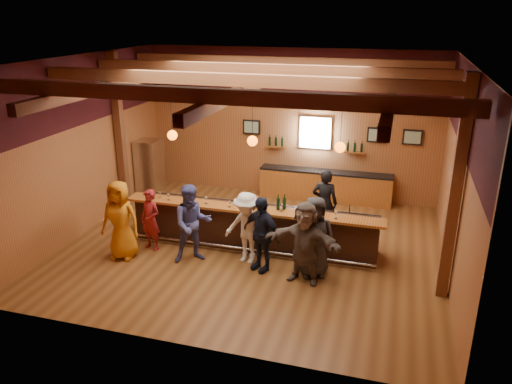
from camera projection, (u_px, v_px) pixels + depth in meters
The scene contains 27 objects.
room at pixel (253, 118), 11.28m from camera, with size 9.04×9.00×4.52m.
bar_counter at pixel (255, 226), 12.28m from camera, with size 6.30×1.07×1.11m.
back_bar_cabinet at pixel (325, 186), 15.21m from camera, with size 4.00×0.52×0.95m.
window at pixel (315, 133), 14.98m from camera, with size 0.95×0.09×0.95m.
framed_pictures at pixel (344, 133), 14.72m from camera, with size 5.35×0.05×0.45m.
wine_shelves at pixel (314, 147), 15.06m from camera, with size 3.00×0.18×0.30m.
pendant_lights at pixel (252, 141), 11.40m from camera, with size 4.24×0.24×1.37m.
stainless_fridge at pixel (150, 169), 15.44m from camera, with size 0.70×0.70×1.80m, color silver.
customer_orange at pixel (120, 220), 11.54m from camera, with size 0.92×0.60×1.89m, color #C97013.
customer_redvest at pixel (151, 220), 12.02m from camera, with size 0.55×0.36×1.52m, color maroon.
customer_denim at pixel (192, 224), 11.39m from camera, with size 0.90×0.70×1.85m, color #474C8E.
customer_white at pixel (247, 228), 11.35m from camera, with size 1.10×0.63×1.70m, color white.
customer_navy at pixel (261, 234), 11.00m from camera, with size 1.02×0.43×1.75m, color black.
customer_brown at pixel (304, 243), 10.50m from camera, with size 1.69×0.54×1.82m, color #5E524B.
customer_dark at pixel (314, 237), 10.76m from camera, with size 0.89×0.58×1.82m, color #2A2A2D.
bartender at pixel (325, 203), 12.68m from camera, with size 0.66×0.43×1.80m, color black.
ice_bucket at pixel (253, 202), 11.80m from camera, with size 0.24×0.24×0.27m, color brown.
bottle_a at pixel (278, 204), 11.65m from camera, with size 0.08×0.08×0.38m.
bottle_b at pixel (284, 203), 11.68m from camera, with size 0.08×0.08×0.37m.
glass_a at pixel (160, 193), 12.40m from camera, with size 0.08×0.08×0.17m.
glass_b at pixel (168, 195), 12.25m from camera, with size 0.08×0.08×0.17m.
glass_c at pixel (189, 196), 12.17m from camera, with size 0.08×0.08×0.18m.
glass_d at pixel (206, 199), 12.02m from camera, with size 0.08×0.08×0.18m.
glass_e at pixel (229, 202), 11.83m from camera, with size 0.07×0.07×0.16m.
glass_f at pixel (282, 206), 11.57m from camera, with size 0.09×0.09×0.20m.
glass_g at pixel (299, 208), 11.44m from camera, with size 0.08×0.08×0.19m.
glass_h at pixel (336, 213), 11.15m from camera, with size 0.08×0.08×0.19m.
Camera 1 is at (3.17, -10.65, 5.52)m, focal length 35.00 mm.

